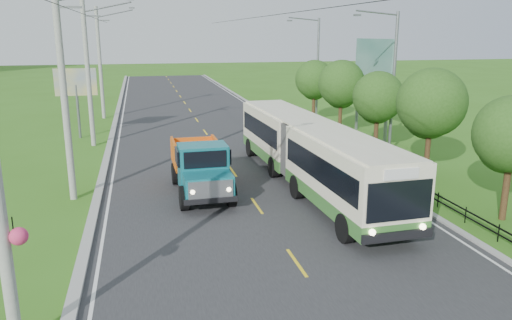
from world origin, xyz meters
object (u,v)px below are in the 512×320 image
object	(u,v)px
pole_far	(100,63)
tree_second	(511,138)
planter_near	(426,187)
tree_back	(314,81)
pole_near	(65,92)
pole_mid	(88,73)
tree_fourth	(378,99)
tree_fifth	(341,86)
dump_truck	(201,164)
streetlight_far	(316,65)
bus	(310,149)
planter_far	(316,129)
billboard_right	(373,65)
tree_third	(431,106)
streetlight_mid	(391,79)
planter_mid	(358,151)
billboard_left	(76,87)

from	to	relation	value
pole_far	tree_second	bearing A→B (deg)	-59.58
planter_near	tree_back	bearing A→B (deg)	86.43
pole_near	pole_mid	bearing A→B (deg)	90.00
tree_fourth	planter_near	size ratio (longest dim) A/B	8.06
pole_near	tree_fifth	world-z (taller)	pole_near
pole_near	dump_truck	distance (m)	7.03
streetlight_far	bus	bearing A→B (deg)	-110.42
pole_near	planter_near	bearing A→B (deg)	-10.09
tree_back	streetlight_far	world-z (taller)	streetlight_far
bus	pole_mid	bearing A→B (deg)	130.26
tree_second	planter_far	world-z (taller)	tree_second
pole_mid	dump_truck	world-z (taller)	pole_mid
tree_fifth	billboard_right	world-z (taller)	billboard_right
pole_mid	planter_near	size ratio (longest dim) A/B	14.93
tree_back	dump_truck	size ratio (longest dim) A/B	0.86
pole_far	bus	world-z (taller)	pole_far
tree_back	billboard_right	xyz separation A→B (m)	(2.44, -6.14, 1.69)
tree_third	planter_far	distance (m)	14.40
streetlight_far	billboard_right	size ratio (longest dim) A/B	1.24
streetlight_mid	dump_truck	world-z (taller)	streetlight_mid
tree_third	streetlight_mid	bearing A→B (deg)	82.36
tree_fifth	planter_far	bearing A→B (deg)	124.05
streetlight_far	tree_fifth	bearing A→B (deg)	-95.71
tree_second	pole_mid	bearing A→B (deg)	133.85
planter_mid	dump_truck	size ratio (longest dim) A/B	0.11
tree_second	billboard_left	bearing A→B (deg)	131.52
bus	billboard_right	bearing A→B (deg)	50.44
billboard_right	bus	distance (m)	15.15
bus	tree_second	bearing A→B (deg)	-45.21
pole_far	billboard_left	size ratio (longest dim) A/B	1.92
pole_near	billboard_left	size ratio (longest dim) A/B	1.92
tree_second	billboard_left	distance (m)	29.20
planter_near	bus	bearing A→B (deg)	156.64
pole_far	tree_back	bearing A→B (deg)	-20.74
tree_back	bus	xyz separation A→B (m)	(-6.55, -17.85, -1.67)
billboard_left	planter_far	bearing A→B (deg)	-6.31
pole_near	planter_near	size ratio (longest dim) A/B	14.93
streetlight_mid	planter_far	size ratio (longest dim) A/B	13.54
tree_fifth	billboard_left	size ratio (longest dim) A/B	1.12
tree_third	tree_fourth	xyz separation A→B (m)	(-0.00, 6.00, -0.40)
streetlight_mid	dump_truck	xyz separation A→B (m)	(-12.89, -5.56, -3.40)
pole_near	planter_far	bearing A→B (deg)	37.63
pole_far	planter_mid	world-z (taller)	pole_far
tree_fourth	pole_mid	bearing A→B (deg)	159.26
tree_third	tree_back	size ratio (longest dim) A/B	1.09
streetlight_mid	billboard_left	xyz separation A→B (m)	(-20.14, 10.00, -1.04)
pole_near	pole_far	size ratio (longest dim) A/B	1.00
tree_second	bus	size ratio (longest dim) A/B	0.31
billboard_left	tree_back	bearing A→B (deg)	6.31
tree_second	tree_fifth	bearing A→B (deg)	90.00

